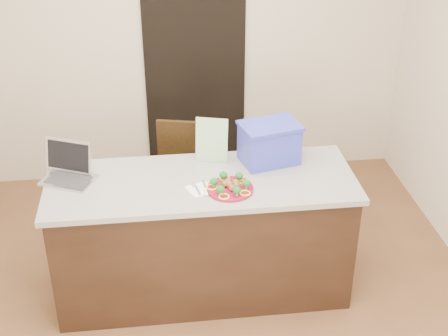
{
  "coord_description": "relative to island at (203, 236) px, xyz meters",
  "views": [
    {
      "loc": [
        -0.28,
        -3.3,
        3.03
      ],
      "look_at": [
        0.15,
        0.2,
        1.03
      ],
      "focal_mm": 50.0,
      "sensor_mm": 36.0,
      "label": 1
    }
  ],
  "objects": [
    {
      "name": "napkin",
      "position": [
        -0.02,
        -0.12,
        0.46
      ],
      "size": [
        0.2,
        0.2,
        0.01
      ],
      "primitive_type": "cube",
      "rotation": [
        0.0,
        0.0,
        0.4
      ],
      "color": "white",
      "rests_on": "island"
    },
    {
      "name": "meatballs",
      "position": [
        0.18,
        -0.15,
        0.5
      ],
      "size": [
        0.12,
        0.12,
        0.04
      ],
      "color": "brown",
      "rests_on": "plate"
    },
    {
      "name": "pepper_rings",
      "position": [
        0.17,
        -0.15,
        0.48
      ],
      "size": [
        0.29,
        0.3,
        0.01
      ],
      "color": "yellow",
      "rests_on": "plate"
    },
    {
      "name": "laptop",
      "position": [
        -0.87,
        0.15,
        0.52
      ],
      "size": [
        0.4,
        0.39,
        0.24
      ],
      "rotation": [
        0.0,
        0.0,
        -0.42
      ],
      "color": "#B2B2B7",
      "rests_on": "island"
    },
    {
      "name": "island",
      "position": [
        0.0,
        0.0,
        0.0
      ],
      "size": [
        2.06,
        0.76,
        0.92
      ],
      "color": "black",
      "rests_on": "ground"
    },
    {
      "name": "blue_box",
      "position": [
        0.49,
        0.2,
        0.6
      ],
      "size": [
        0.45,
        0.37,
        0.29
      ],
      "rotation": [
        0.0,
        0.0,
        0.24
      ],
      "color": "#3138B1",
      "rests_on": "island"
    },
    {
      "name": "plate",
      "position": [
        0.17,
        -0.15,
        0.47
      ],
      "size": [
        0.3,
        0.3,
        0.02
      ],
      "rotation": [
        0.0,
        0.0,
        -0.23
      ],
      "color": "maroon",
      "rests_on": "island"
    },
    {
      "name": "yogurt_bottle",
      "position": [
        0.27,
        -0.13,
        0.49
      ],
      "size": [
        0.03,
        0.03,
        0.07
      ],
      "rotation": [
        0.0,
        0.0,
        -0.14
      ],
      "color": "white",
      "rests_on": "island"
    },
    {
      "name": "doorway",
      "position": [
        0.1,
        1.73,
        0.54
      ],
      "size": [
        0.9,
        0.02,
        2.0
      ],
      "primitive_type": "cube",
      "color": "black",
      "rests_on": "ground"
    },
    {
      "name": "chair",
      "position": [
        -0.07,
        0.81,
        0.07
      ],
      "size": [
        0.5,
        0.5,
        0.93
      ],
      "rotation": [
        0.0,
        0.0,
        -0.24
      ],
      "color": "#34220F",
      "rests_on": "ground"
    },
    {
      "name": "fork",
      "position": [
        -0.04,
        -0.11,
        0.47
      ],
      "size": [
        0.04,
        0.15,
        0.0
      ],
      "rotation": [
        0.0,
        0.0,
        0.17
      ],
      "color": "#B2B3B6",
      "rests_on": "napkin"
    },
    {
      "name": "broccoli",
      "position": [
        0.17,
        -0.15,
        0.52
      ],
      "size": [
        0.26,
        0.25,
        0.04
      ],
      "color": "#134A1A",
      "rests_on": "plate"
    },
    {
      "name": "room_shell",
      "position": [
        0.0,
        -0.25,
        1.16
      ],
      "size": [
        4.0,
        4.0,
        4.0
      ],
      "color": "white",
      "rests_on": "ground"
    },
    {
      "name": "leaflet",
      "position": [
        0.1,
        0.26,
        0.62
      ],
      "size": [
        0.23,
        0.11,
        0.32
      ],
      "primitive_type": "cube",
      "rotation": [
        -0.14,
        0.0,
        -0.29
      ],
      "color": "silver",
      "rests_on": "island"
    },
    {
      "name": "knife",
      "position": [
        0.01,
        -0.14,
        0.47
      ],
      "size": [
        0.02,
        0.2,
        0.01
      ],
      "rotation": [
        0.0,
        0.0,
        0.06
      ],
      "color": "white",
      "rests_on": "napkin"
    },
    {
      "name": "ground",
      "position": [
        0.0,
        -0.25,
        -0.46
      ],
      "size": [
        4.0,
        4.0,
        0.0
      ],
      "primitive_type": "plane",
      "color": "brown",
      "rests_on": "ground"
    }
  ]
}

